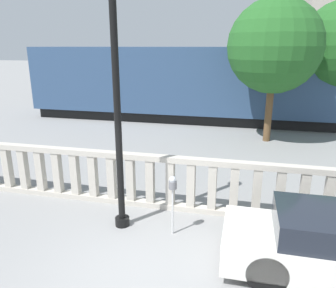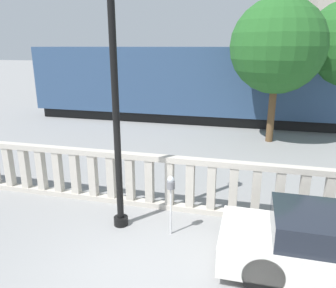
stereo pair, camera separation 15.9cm
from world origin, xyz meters
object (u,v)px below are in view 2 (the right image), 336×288
(parking_meter, at_px, (171,188))
(train_far, at_px, (205,71))
(train_near, at_px, (204,83))
(lamppost, at_px, (114,73))
(tree_right, at_px, (277,46))

(parking_meter, distance_m, train_far, 22.13)
(train_near, distance_m, train_far, 10.38)
(lamppost, relative_size, train_near, 0.33)
(train_near, bearing_deg, tree_right, -44.62)
(train_near, bearing_deg, lamppost, -90.81)
(train_near, bearing_deg, parking_meter, -84.84)
(lamppost, xyz_separation_m, train_near, (0.17, 11.61, -1.41))
(train_near, relative_size, tree_right, 3.12)
(lamppost, bearing_deg, train_near, 89.19)
(tree_right, bearing_deg, lamppost, -113.91)
(lamppost, distance_m, tree_right, 8.97)
(lamppost, bearing_deg, tree_right, 66.09)
(train_near, bearing_deg, train_far, 97.83)
(parking_meter, bearing_deg, lamppost, 176.00)
(train_far, distance_m, tree_right, 14.68)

